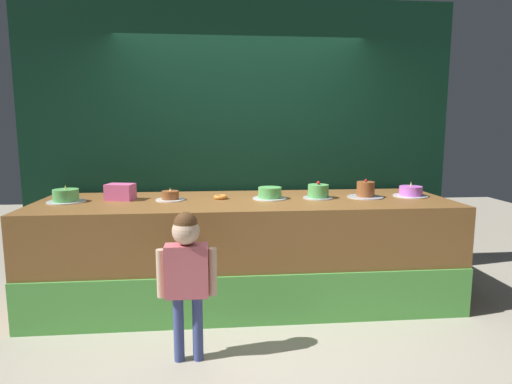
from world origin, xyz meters
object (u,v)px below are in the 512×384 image
cake_center_right (318,192)px  cake_far_right (411,192)px  child_figure (187,266)px  cake_left (170,196)px  cake_center_left (270,194)px  donut (221,197)px  cake_far_left (66,196)px  cake_right (366,191)px  pink_box (120,192)px

cake_center_right → cake_far_right: (0.90, 0.02, -0.02)m
cake_far_right → child_figure: bearing=-152.1°
cake_left → cake_center_left: size_ratio=0.84×
donut → cake_far_left: (-1.35, -0.04, 0.03)m
cake_center_right → cake_far_right: 0.90m
cake_left → cake_far_right: cake_far_right is taller
cake_far_left → cake_right: bearing=-0.0°
child_figure → pink_box: (-0.66, 1.14, 0.34)m
pink_box → cake_center_left: bearing=-3.1°
child_figure → cake_right: size_ratio=3.15×
donut → cake_left: bearing=-176.2°
pink_box → cake_far_right: pink_box is taller
donut → cake_center_left: (0.45, -0.04, 0.03)m
cake_right → cake_far_right: bearing=2.9°
cake_left → cake_center_left: bearing=-0.6°
child_figure → cake_center_right: size_ratio=3.79×
pink_box → cake_center_left: (1.35, -0.07, -0.02)m
pink_box → cake_far_right: size_ratio=0.74×
child_figure → cake_far_right: cake_far_right is taller
donut → cake_left: size_ratio=0.49×
cake_far_left → cake_far_right: (3.16, 0.02, -0.01)m
child_figure → cake_far_right: size_ratio=3.25×
cake_right → cake_far_right: cake_right is taller
donut → cake_center_left: bearing=-5.0°
cake_far_left → cake_far_right: size_ratio=1.01×
cake_far_left → cake_center_left: cake_far_left is taller
pink_box → child_figure: bearing=-60.1°
cake_far_left → cake_right: cake_right is taller
donut → cake_center_right: bearing=-2.9°
cake_far_left → cake_right: 2.71m
cake_center_left → cake_far_right: cake_far_right is taller
donut → cake_far_right: 1.80m
cake_right → cake_far_right: 0.45m
cake_far_left → cake_center_right: (2.26, -0.00, 0.01)m
cake_center_left → cake_center_right: (0.45, -0.01, 0.01)m
cake_far_left → cake_left: cake_far_left is taller
donut → pink_box: bearing=177.9°
donut → cake_center_left: 0.45m
cake_center_right → pink_box: bearing=177.5°
pink_box → donut: (0.90, -0.03, -0.05)m
child_figure → cake_far_right: (2.05, 1.09, 0.31)m
child_figure → cake_far_right: bearing=27.9°
cake_right → child_figure: bearing=-146.4°
cake_far_right → cake_left: bearing=-179.8°
child_figure → pink_box: 1.36m
cake_center_right → cake_right: size_ratio=0.83×
pink_box → cake_far_left: (-0.45, -0.08, -0.02)m
cake_right → cake_center_left: bearing=179.6°
donut → cake_left: 0.45m
cake_center_right → cake_center_left: bearing=179.1°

